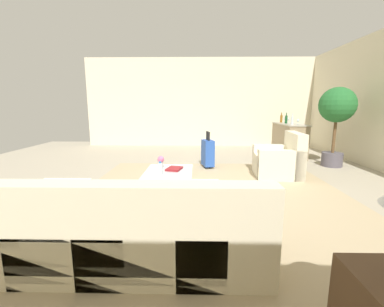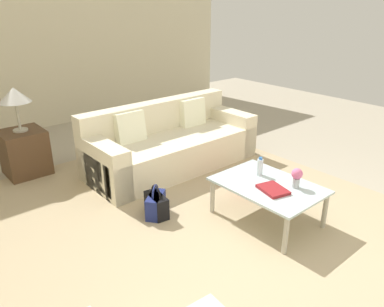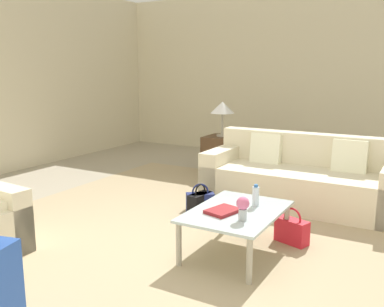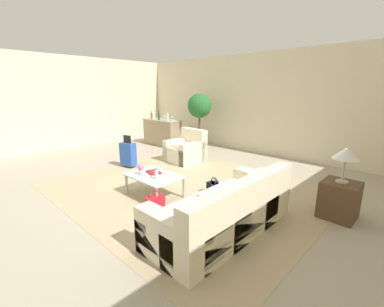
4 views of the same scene
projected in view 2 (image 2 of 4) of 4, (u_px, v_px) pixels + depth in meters
The scene contains 13 objects.
ground_plane at pixel (265, 257), 3.35m from camera, with size 12.00×12.00×0.00m, color #A89E89.
wall_right at pixel (36, 38), 6.32m from camera, with size 0.12×8.00×3.10m, color beige.
area_rug at pixel (203, 236), 3.65m from camera, with size 5.20×4.40×0.01m, color tan.
couch at pixel (169, 145), 5.14m from camera, with size 0.95×2.34×0.85m.
coffee_table at pixel (268, 188), 3.79m from camera, with size 1.05×0.74×0.41m.
water_bottle at pixel (260, 167), 3.94m from camera, with size 0.06×0.06×0.20m.
coffee_table_book at pixel (273, 189), 3.64m from camera, with size 0.29×0.22×0.03m, color maroon.
flower_vase at pixel (297, 176), 3.67m from camera, with size 0.11×0.11×0.21m.
side_table at pixel (25, 152), 4.88m from camera, with size 0.52×0.52×0.59m, color #513823.
table_lamp at pixel (14, 96), 4.60m from camera, with size 0.39×0.39×0.56m.
handbag_navy at pixel (156, 204), 3.97m from camera, with size 0.31×0.34×0.36m.
handbag_red at pixel (254, 182), 4.45m from camera, with size 0.23×0.35×0.36m.
handbag_black at pixel (156, 205), 3.96m from camera, with size 0.34×0.19×0.36m.
Camera 2 is at (-1.66, 2.28, 2.13)m, focal length 35.00 mm.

